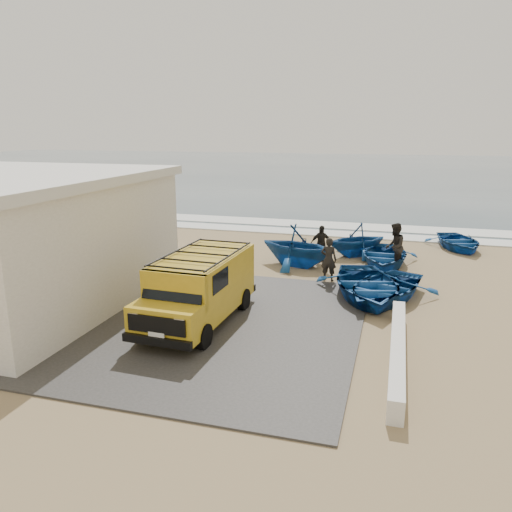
# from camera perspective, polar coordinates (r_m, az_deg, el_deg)

# --- Properties ---
(ground) EXTENTS (160.00, 160.00, 0.00)m
(ground) POSITION_cam_1_polar(r_m,az_deg,el_deg) (16.80, -1.44, -5.38)
(ground) COLOR #987F58
(slab) EXTENTS (12.00, 10.00, 0.05)m
(slab) POSITION_cam_1_polar(r_m,az_deg,el_deg) (15.77, -10.65, -6.90)
(slab) COLOR #3E3C39
(slab) RESTS_ON ground
(ocean) EXTENTS (180.00, 88.00, 0.01)m
(ocean) POSITION_cam_1_polar(r_m,az_deg,el_deg) (71.45, 12.34, 9.56)
(ocean) COLOR #385166
(ocean) RESTS_ON ground
(surf_line) EXTENTS (180.00, 1.60, 0.06)m
(surf_line) POSITION_cam_1_polar(r_m,az_deg,el_deg) (28.06, 5.94, 2.72)
(surf_line) COLOR white
(surf_line) RESTS_ON ground
(surf_wash) EXTENTS (180.00, 2.20, 0.04)m
(surf_wash) POSITION_cam_1_polar(r_m,az_deg,el_deg) (30.48, 6.78, 3.62)
(surf_wash) COLOR white
(surf_wash) RESTS_ON ground
(building) EXTENTS (8.40, 9.40, 4.30)m
(building) POSITION_cam_1_polar(r_m,az_deg,el_deg) (18.27, -26.61, 1.75)
(building) COLOR white
(building) RESTS_ON ground
(parapet) EXTENTS (0.35, 6.00, 0.55)m
(parapet) POSITION_cam_1_polar(r_m,az_deg,el_deg) (13.23, 15.86, -10.34)
(parapet) COLOR silver
(parapet) RESTS_ON ground
(van) EXTENTS (2.16, 5.00, 2.11)m
(van) POSITION_cam_1_polar(r_m,az_deg,el_deg) (14.93, -6.47, -3.45)
(van) COLOR gold
(van) RESTS_ON ground
(boat_near_left) EXTENTS (4.18, 5.12, 0.93)m
(boat_near_left) POSITION_cam_1_polar(r_m,az_deg,el_deg) (17.52, 12.52, -3.29)
(boat_near_left) COLOR #12478F
(boat_near_left) RESTS_ON ground
(boat_near_right) EXTENTS (4.23, 4.87, 0.84)m
(boat_near_right) POSITION_cam_1_polar(r_m,az_deg,el_deg) (17.51, 14.40, -3.56)
(boat_near_right) COLOR #12478F
(boat_near_right) RESTS_ON ground
(boat_mid_left) EXTENTS (4.11, 3.81, 1.78)m
(boat_mid_left) POSITION_cam_1_polar(r_m,az_deg,el_deg) (21.07, 4.80, 1.21)
(boat_mid_left) COLOR #12478F
(boat_mid_left) RESTS_ON ground
(boat_mid_right) EXTENTS (2.86, 3.95, 0.81)m
(boat_mid_right) POSITION_cam_1_polar(r_m,az_deg,el_deg) (21.98, 14.45, 0.05)
(boat_mid_right) COLOR #12478F
(boat_mid_right) RESTS_ON ground
(boat_far_left) EXTENTS (3.84, 3.78, 1.53)m
(boat_far_left) POSITION_cam_1_polar(r_m,az_deg,el_deg) (23.13, 11.45, 1.85)
(boat_far_left) COLOR #12478F
(boat_far_left) RESTS_ON ground
(boat_far_right) EXTENTS (3.37, 4.09, 0.74)m
(boat_far_right) POSITION_cam_1_polar(r_m,az_deg,el_deg) (25.98, 22.14, 1.54)
(boat_far_right) COLOR #12478F
(boat_far_right) RESTS_ON ground
(fisherman_front) EXTENTS (0.66, 0.48, 1.68)m
(fisherman_front) POSITION_cam_1_polar(r_m,az_deg,el_deg) (19.18, 8.30, -0.37)
(fisherman_front) COLOR black
(fisherman_front) RESTS_ON ground
(fisherman_middle) EXTENTS (0.84, 1.03, 1.95)m
(fisherman_middle) POSITION_cam_1_polar(r_m,az_deg,el_deg) (21.23, 15.55, 1.05)
(fisherman_middle) COLOR black
(fisherman_middle) RESTS_ON ground
(fisherman_back) EXTENTS (1.02, 0.77, 1.61)m
(fisherman_back) POSITION_cam_1_polar(r_m,az_deg,el_deg) (21.87, 7.42, 1.40)
(fisherman_back) COLOR black
(fisherman_back) RESTS_ON ground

